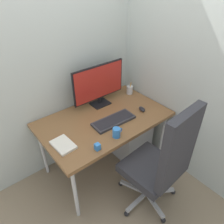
# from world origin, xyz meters

# --- Properties ---
(ground_plane) EXTENTS (8.00, 8.00, 0.00)m
(ground_plane) POSITION_xyz_m (0.00, 0.00, 0.00)
(ground_plane) COLOR gray
(wall_back) EXTENTS (2.86, 0.04, 2.80)m
(wall_back) POSITION_xyz_m (0.00, 0.43, 1.40)
(wall_back) COLOR #B7C1BC
(wall_back) RESTS_ON ground_plane
(wall_side_right) EXTENTS (0.04, 2.35, 2.80)m
(wall_side_right) POSITION_xyz_m (0.69, -0.22, 1.40)
(wall_side_right) COLOR #B7C1BC
(wall_side_right) RESTS_ON ground_plane
(desk) EXTENTS (1.32, 0.81, 0.70)m
(desk) POSITION_xyz_m (0.00, 0.00, 0.65)
(desk) COLOR brown
(desk) RESTS_ON ground_plane
(office_chair) EXTENTS (0.60, 0.61, 1.19)m
(office_chair) POSITION_xyz_m (0.07, -0.73, 0.62)
(office_chair) COLOR black
(office_chair) RESTS_ON ground_plane
(filing_cabinet) EXTENTS (0.41, 0.52, 0.62)m
(filing_cabinet) POSITION_xyz_m (0.39, 0.05, 0.31)
(filing_cabinet) COLOR #9EA0A5
(filing_cabinet) RESTS_ON ground_plane
(monitor) EXTENTS (0.63, 0.16, 0.46)m
(monitor) POSITION_xyz_m (0.13, 0.25, 0.95)
(monitor) COLOR black
(monitor) RESTS_ON desk
(keyboard) EXTENTS (0.45, 0.19, 0.03)m
(keyboard) POSITION_xyz_m (0.03, -0.11, 0.71)
(keyboard) COLOR #333338
(keyboard) RESTS_ON desk
(mouse) EXTENTS (0.08, 0.11, 0.04)m
(mouse) POSITION_xyz_m (0.40, -0.15, 0.72)
(mouse) COLOR black
(mouse) RESTS_ON desk
(pen_holder) EXTENTS (0.07, 0.07, 0.18)m
(pen_holder) POSITION_xyz_m (0.55, 0.21, 0.75)
(pen_holder) COLOR silver
(pen_holder) RESTS_ON desk
(notebook) EXTENTS (0.17, 0.23, 0.02)m
(notebook) POSITION_xyz_m (-0.53, -0.10, 0.71)
(notebook) COLOR silver
(notebook) RESTS_ON desk
(coffee_mug) EXTENTS (0.11, 0.07, 0.09)m
(coffee_mug) POSITION_xyz_m (-0.09, -0.30, 0.75)
(coffee_mug) COLOR #337FD8
(coffee_mug) RESTS_ON desk
(desk_clamp_accessory) EXTENTS (0.04, 0.04, 0.06)m
(desk_clamp_accessory) POSITION_xyz_m (-0.32, -0.33, 0.73)
(desk_clamp_accessory) COLOR #337FD8
(desk_clamp_accessory) RESTS_ON desk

